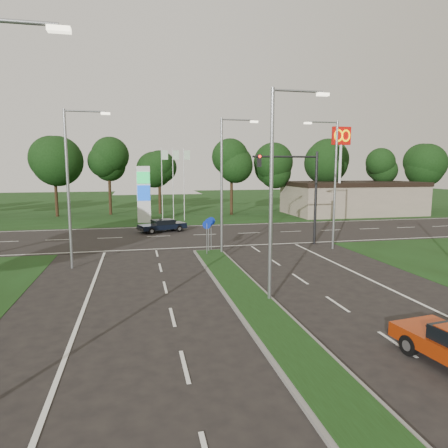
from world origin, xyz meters
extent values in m
plane|color=black|center=(0.00, 0.00, 0.00)|extent=(160.00, 160.00, 0.00)
cube|color=black|center=(0.00, 55.00, 0.00)|extent=(160.00, 50.00, 0.02)
cube|color=black|center=(0.00, 24.00, 0.00)|extent=(160.00, 12.00, 0.02)
cube|color=slate|center=(0.00, 4.00, 0.06)|extent=(2.00, 26.00, 0.12)
cube|color=gray|center=(22.00, 36.00, 2.00)|extent=(16.00, 9.00, 4.00)
cylinder|color=gray|center=(0.80, 6.00, 4.50)|extent=(0.16, 0.16, 9.00)
cylinder|color=gray|center=(1.90, 6.00, 8.90)|extent=(2.20, 0.10, 0.10)
cube|color=#FFF2CC|center=(3.00, 6.00, 8.80)|extent=(0.50, 0.22, 0.12)
cylinder|color=gray|center=(0.80, 16.00, 4.50)|extent=(0.16, 0.16, 9.00)
cylinder|color=gray|center=(1.90, 16.00, 8.90)|extent=(2.20, 0.10, 0.10)
cube|color=#FFF2CC|center=(3.00, 16.00, 8.80)|extent=(0.50, 0.22, 0.12)
cylinder|color=gray|center=(-7.40, 0.00, 8.90)|extent=(2.20, 0.10, 0.10)
cube|color=#FFF2CC|center=(-6.30, 0.00, 8.80)|extent=(0.50, 0.22, 0.12)
cylinder|color=gray|center=(-8.50, 14.00, 4.50)|extent=(0.16, 0.16, 9.00)
cylinder|color=gray|center=(-7.40, 14.00, 8.90)|extent=(2.20, 0.10, 0.10)
cube|color=#FFF2CC|center=(-6.30, 14.00, 8.80)|extent=(0.50, 0.22, 0.12)
cylinder|color=gray|center=(9.00, 16.00, 4.50)|extent=(0.16, 0.16, 9.00)
cylinder|color=gray|center=(7.90, 16.00, 8.90)|extent=(2.20, 0.10, 0.10)
cube|color=#FFF2CC|center=(6.80, 16.00, 8.80)|extent=(0.50, 0.22, 0.12)
cylinder|color=black|center=(8.50, 18.00, 3.50)|extent=(0.20, 0.20, 7.00)
cylinder|color=black|center=(6.00, 18.00, 6.60)|extent=(5.00, 0.14, 0.14)
cube|color=black|center=(4.00, 18.00, 6.30)|extent=(0.28, 0.28, 0.90)
sphere|color=#FF190C|center=(4.00, 17.82, 6.60)|extent=(0.20, 0.20, 0.20)
cylinder|color=gray|center=(-0.30, 15.50, 1.10)|extent=(0.06, 0.06, 2.20)
cylinder|color=#0C26A5|center=(-0.30, 15.50, 2.10)|extent=(0.56, 0.04, 0.56)
cylinder|color=gray|center=(0.00, 16.50, 1.10)|extent=(0.06, 0.06, 2.20)
cylinder|color=#0C26A5|center=(0.00, 16.50, 2.10)|extent=(0.56, 0.04, 0.56)
cylinder|color=gray|center=(0.30, 17.20, 1.10)|extent=(0.06, 0.06, 2.20)
cylinder|color=#0C26A5|center=(0.30, 17.20, 2.10)|extent=(0.56, 0.04, 0.56)
cube|color=silver|center=(-4.00, 33.00, 3.00)|extent=(1.40, 0.30, 6.00)
cube|color=#0CA53F|center=(-4.00, 32.82, 4.80)|extent=(1.30, 0.08, 1.20)
cube|color=#0C3FBF|center=(-4.00, 32.82, 3.20)|extent=(1.30, 0.08, 1.60)
cylinder|color=silver|center=(-2.00, 34.00, 4.00)|extent=(0.08, 0.08, 8.00)
cube|color=#B2D8B2|center=(-1.65, 34.00, 7.20)|extent=(0.70, 0.02, 1.00)
cylinder|color=silver|center=(-0.80, 34.00, 4.00)|extent=(0.08, 0.08, 8.00)
cube|color=#B2D8B2|center=(-0.45, 34.00, 7.20)|extent=(0.70, 0.02, 1.00)
cylinder|color=silver|center=(0.40, 34.00, 4.00)|extent=(0.08, 0.08, 8.00)
cube|color=#B2D8B2|center=(0.75, 34.00, 7.20)|extent=(0.70, 0.02, 1.00)
cylinder|color=silver|center=(18.00, 32.00, 5.00)|extent=(0.30, 0.30, 10.00)
cube|color=#BF0C07|center=(18.00, 32.00, 9.40)|extent=(2.20, 0.35, 2.00)
torus|color=#FFC600|center=(17.55, 31.78, 9.40)|extent=(1.06, 0.16, 1.06)
torus|color=#FFC600|center=(18.45, 31.78, 9.40)|extent=(1.06, 0.16, 1.06)
cylinder|color=black|center=(0.00, 40.00, 2.20)|extent=(0.36, 0.36, 4.40)
sphere|color=black|center=(0.00, 40.00, 6.50)|extent=(6.00, 6.00, 6.00)
sphere|color=black|center=(0.30, 39.80, 7.50)|extent=(4.80, 4.80, 4.80)
cylinder|color=black|center=(3.38, 0.26, 0.32)|extent=(0.28, 0.66, 0.64)
cube|color=black|center=(-2.53, 26.37, 0.52)|extent=(4.49, 2.96, 0.43)
cube|color=black|center=(-2.45, 26.40, 0.93)|extent=(2.20, 1.96, 0.40)
cube|color=black|center=(-2.45, 26.40, 1.13)|extent=(1.86, 1.78, 0.04)
cylinder|color=black|center=(-3.54, 25.21, 0.29)|extent=(0.62, 0.37, 0.59)
cylinder|color=black|center=(-4.04, 26.67, 0.29)|extent=(0.62, 0.37, 0.59)
cylinder|color=black|center=(-1.02, 26.08, 0.29)|extent=(0.62, 0.37, 0.59)
cylinder|color=black|center=(-1.52, 27.54, 0.29)|extent=(0.62, 0.37, 0.59)
camera|label=1|loc=(-4.72, -9.94, 5.73)|focal=32.00mm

